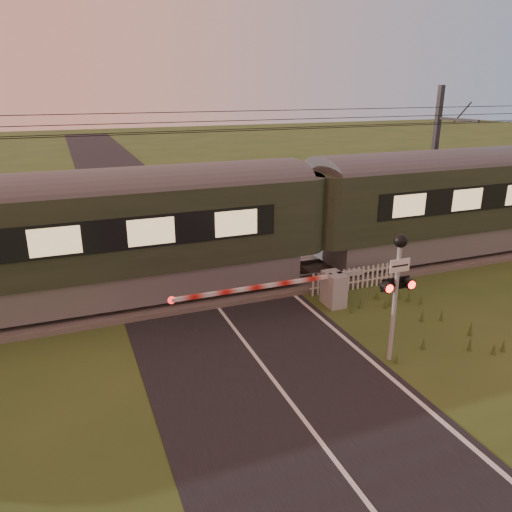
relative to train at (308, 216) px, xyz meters
name	(u,v)px	position (x,y,z in m)	size (l,w,h in m)	color
ground	(279,387)	(-4.02, -6.50, -2.35)	(160.00, 160.00, 0.00)	#2C461B
road	(283,392)	(-4.00, -6.73, -2.34)	(6.00, 140.00, 0.03)	black
track_bed	(204,288)	(-4.02, 0.00, -2.28)	(140.00, 3.40, 0.39)	#47423D
overhead_wires	(198,124)	(-4.02, 0.00, 3.38)	(120.00, 0.62, 0.62)	black
train	(308,216)	(0.00, 0.00, 0.00)	(44.35, 3.06, 4.14)	slate
boom_gate	(326,288)	(-0.67, -2.77, -1.72)	(6.49, 0.86, 1.15)	gray
crossing_signal	(397,276)	(-0.75, -6.37, 0.03)	(0.88, 0.36, 3.45)	gray
picket_fence	(353,279)	(0.91, -1.89, -1.94)	(3.40, 0.07, 0.82)	silver
catenary_mast	(434,162)	(7.50, 2.23, 1.25)	(0.22, 2.46, 6.92)	#2D2D30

